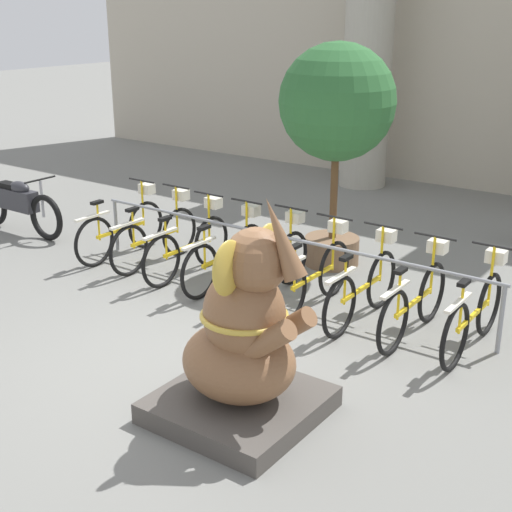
# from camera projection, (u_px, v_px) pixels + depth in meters

# --- Properties ---
(ground_plane) EXTENTS (60.00, 60.00, 0.00)m
(ground_plane) POSITION_uv_depth(u_px,v_px,m) (191.00, 359.00, 7.22)
(ground_plane) COLOR slate
(building_facade) EXTENTS (20.00, 0.20, 6.00)m
(building_facade) POSITION_uv_depth(u_px,v_px,m) (498.00, 27.00, 12.80)
(building_facade) COLOR #BCB29E
(building_facade) RESTS_ON ground_plane
(column_left) EXTENTS (1.14, 1.14, 5.16)m
(column_left) POSITION_uv_depth(u_px,v_px,m) (369.00, 48.00, 13.29)
(column_left) COLOR #ADA899
(column_left) RESTS_ON ground_plane
(bike_rack) EXTENTS (5.66, 0.05, 0.77)m
(bike_rack) POSITION_uv_depth(u_px,v_px,m) (275.00, 244.00, 8.66)
(bike_rack) COLOR gray
(bike_rack) RESTS_ON ground_plane
(bicycle_0) EXTENTS (0.48, 1.69, 1.03)m
(bicycle_0) POSITION_uv_depth(u_px,v_px,m) (123.00, 228.00, 10.04)
(bicycle_0) COLOR black
(bicycle_0) RESTS_ON ground_plane
(bicycle_1) EXTENTS (0.48, 1.69, 1.03)m
(bicycle_1) POSITION_uv_depth(u_px,v_px,m) (157.00, 236.00, 9.72)
(bicycle_1) COLOR black
(bicycle_1) RESTS_ON ground_plane
(bicycle_2) EXTENTS (0.48, 1.69, 1.03)m
(bicycle_2) POSITION_uv_depth(u_px,v_px,m) (189.00, 245.00, 9.32)
(bicycle_2) COLOR black
(bicycle_2) RESTS_ON ground_plane
(bicycle_3) EXTENTS (0.48, 1.69, 1.03)m
(bicycle_3) POSITION_uv_depth(u_px,v_px,m) (227.00, 255.00, 8.97)
(bicycle_3) COLOR black
(bicycle_3) RESTS_ON ground_plane
(bicycle_4) EXTENTS (0.48, 1.69, 1.03)m
(bicycle_4) POSITION_uv_depth(u_px,v_px,m) (271.00, 263.00, 8.68)
(bicycle_4) COLOR black
(bicycle_4) RESTS_ON ground_plane
(bicycle_5) EXTENTS (0.48, 1.69, 1.03)m
(bicycle_5) POSITION_uv_depth(u_px,v_px,m) (314.00, 275.00, 8.31)
(bicycle_5) COLOR black
(bicycle_5) RESTS_ON ground_plane
(bicycle_6) EXTENTS (0.48, 1.69, 1.03)m
(bicycle_6) POSITION_uv_depth(u_px,v_px,m) (363.00, 287.00, 7.96)
(bicycle_6) COLOR black
(bicycle_6) RESTS_ON ground_plane
(bicycle_7) EXTENTS (0.48, 1.69, 1.03)m
(bicycle_7) POSITION_uv_depth(u_px,v_px,m) (415.00, 300.00, 7.60)
(bicycle_7) COLOR black
(bicycle_7) RESTS_ON ground_plane
(bicycle_8) EXTENTS (0.48, 1.69, 1.03)m
(bicycle_8) POSITION_uv_depth(u_px,v_px,m) (475.00, 313.00, 7.29)
(bicycle_8) COLOR black
(bicycle_8) RESTS_ON ground_plane
(elephant_statue) EXTENTS (1.31, 1.31, 2.04)m
(elephant_statue) POSITION_uv_depth(u_px,v_px,m) (244.00, 345.00, 5.99)
(elephant_statue) COLOR #4C4742
(elephant_statue) RESTS_ON ground_plane
(motorcycle) EXTENTS (2.05, 0.55, 0.95)m
(motorcycle) POSITION_uv_depth(u_px,v_px,m) (18.00, 204.00, 11.06)
(motorcycle) COLOR black
(motorcycle) RESTS_ON ground_plane
(potted_tree) EXTENTS (1.52, 1.52, 2.97)m
(potted_tree) POSITION_uv_depth(u_px,v_px,m) (337.00, 111.00, 9.18)
(potted_tree) COLOR brown
(potted_tree) RESTS_ON ground_plane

